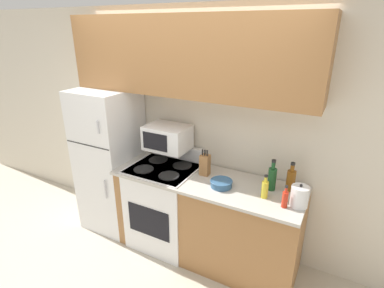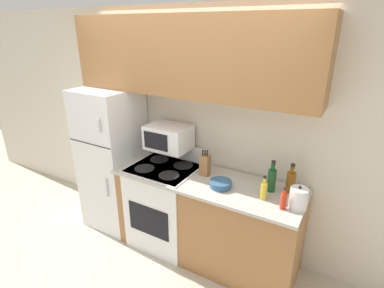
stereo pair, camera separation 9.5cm
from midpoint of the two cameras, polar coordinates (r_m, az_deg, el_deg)
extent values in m
plane|color=beige|center=(3.45, -5.80, -21.35)|extent=(12.00, 12.00, 0.00)
cube|color=beige|center=(3.27, -0.23, 2.55)|extent=(8.00, 0.05, 2.55)
cube|color=#9E6B3D|center=(3.24, 1.81, -14.11)|extent=(1.90, 0.61, 0.90)
cube|color=#BCB7AD|center=(2.98, 1.75, -6.99)|extent=(1.90, 0.65, 0.03)
cube|color=white|center=(3.70, -15.95, -3.04)|extent=(0.63, 0.63, 1.70)
cube|color=#383838|center=(3.39, -20.01, -0.18)|extent=(0.61, 0.01, 0.01)
cylinder|color=#B7B7BC|center=(3.16, -18.31, 3.09)|extent=(0.02, 0.02, 0.14)
cylinder|color=#B7B7BC|center=(3.44, -16.93, -8.28)|extent=(0.02, 0.02, 0.22)
cube|color=#9E6B3D|center=(2.93, -2.19, 16.37)|extent=(2.53, 0.35, 0.74)
cube|color=white|center=(3.43, -6.02, -11.59)|extent=(0.69, 0.61, 0.94)
cube|color=black|center=(3.24, -9.15, -14.44)|extent=(0.50, 0.01, 0.34)
cube|color=#2D2D2D|center=(3.20, -6.34, -4.59)|extent=(0.67, 0.59, 0.01)
cube|color=white|center=(3.39, -3.63, -1.38)|extent=(0.67, 0.06, 0.16)
cylinder|color=black|center=(3.19, -10.05, -4.75)|extent=(0.21, 0.21, 0.01)
cylinder|color=black|center=(3.02, -5.32, -6.04)|extent=(0.21, 0.21, 0.01)
cylinder|color=black|center=(3.38, -7.26, -2.99)|extent=(0.21, 0.21, 0.01)
cylinder|color=black|center=(3.22, -2.69, -4.09)|extent=(0.21, 0.21, 0.01)
cube|color=white|center=(3.20, -5.52, 1.25)|extent=(0.46, 0.34, 0.26)
cube|color=black|center=(3.09, -7.96, 0.42)|extent=(0.29, 0.01, 0.18)
cube|color=#9E6B3D|center=(3.01, 1.58, -4.02)|extent=(0.09, 0.08, 0.21)
cylinder|color=black|center=(2.96, 1.10, -1.58)|extent=(0.01, 0.01, 0.06)
cylinder|color=black|center=(2.95, 1.54, -1.67)|extent=(0.01, 0.01, 0.06)
cylinder|color=black|center=(2.94, 1.98, -1.76)|extent=(0.01, 0.01, 0.06)
cylinder|color=#335B84|center=(2.84, 4.64, -7.57)|extent=(0.20, 0.20, 0.06)
torus|color=#335B84|center=(2.82, 4.66, -7.05)|extent=(0.21, 0.21, 0.01)
cylinder|color=gold|center=(2.70, 12.70, -8.49)|extent=(0.06, 0.06, 0.15)
cylinder|color=gold|center=(2.66, 12.88, -6.59)|extent=(0.03, 0.03, 0.05)
cylinder|color=black|center=(2.64, 12.94, -5.96)|extent=(0.03, 0.03, 0.02)
cylinder|color=brown|center=(2.87, 17.39, -6.71)|extent=(0.08, 0.08, 0.20)
cylinder|color=brown|center=(2.81, 17.68, -4.39)|extent=(0.04, 0.04, 0.06)
cylinder|color=black|center=(2.79, 17.77, -3.61)|extent=(0.04, 0.04, 0.02)
cylinder|color=#194C23|center=(2.83, 14.05, -6.53)|extent=(0.08, 0.08, 0.21)
cylinder|color=#194C23|center=(2.77, 14.31, -4.00)|extent=(0.03, 0.03, 0.07)
cylinder|color=black|center=(2.75, 14.39, -3.16)|extent=(0.04, 0.04, 0.02)
cylinder|color=red|center=(2.62, 16.27, -10.15)|extent=(0.05, 0.05, 0.14)
cylinder|color=red|center=(2.57, 16.48, -8.40)|extent=(0.02, 0.02, 0.04)
cylinder|color=black|center=(2.56, 16.55, -7.81)|extent=(0.02, 0.03, 0.02)
cylinder|color=white|center=(2.65, 18.82, -9.44)|extent=(0.15, 0.15, 0.18)
sphere|color=black|center=(2.60, 19.09, -7.47)|extent=(0.02, 0.02, 0.02)
camera|label=1|loc=(0.05, -90.94, -0.37)|focal=28.00mm
camera|label=2|loc=(0.05, 89.06, 0.37)|focal=28.00mm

